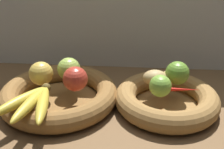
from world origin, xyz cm
name	(u,v)px	position (x,y,z in cm)	size (l,w,h in cm)	color
ground_plane	(116,111)	(0.00, 0.00, -1.50)	(140.00, 90.00, 3.00)	brown
fruit_bowl_left	(59,95)	(-16.66, 0.87, 2.81)	(34.07, 34.07, 5.97)	brown
fruit_bowl_right	(166,99)	(14.29, 0.87, 2.82)	(29.33, 29.33, 5.97)	olive
apple_red_right	(75,79)	(-11.03, -1.50, 9.40)	(6.85, 6.85, 6.85)	#B73828
apple_golden_left	(41,74)	(-21.38, 1.11, 9.38)	(6.82, 6.82, 6.82)	gold
apple_green_back	(69,69)	(-14.21, 4.84, 9.35)	(6.75, 6.75, 6.75)	#99B74C
banana_bunch_front	(32,102)	(-20.13, -11.07, 7.35)	(14.51, 18.28, 2.77)	gold
potato_back	(173,77)	(16.19, 5.04, 7.99)	(6.75, 5.72, 4.04)	#A38451
potato_oblong	(155,78)	(10.88, 3.52, 8.18)	(6.91, 5.30, 4.41)	tan
lime_near	(160,86)	(11.84, -2.81, 8.92)	(5.90, 5.90, 5.90)	#7AAD3D
lime_far	(177,73)	(17.15, 4.55, 9.37)	(6.79, 6.79, 6.79)	olive
chili_pepper	(175,89)	(16.19, -0.62, 6.86)	(1.77, 1.77, 13.30)	red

